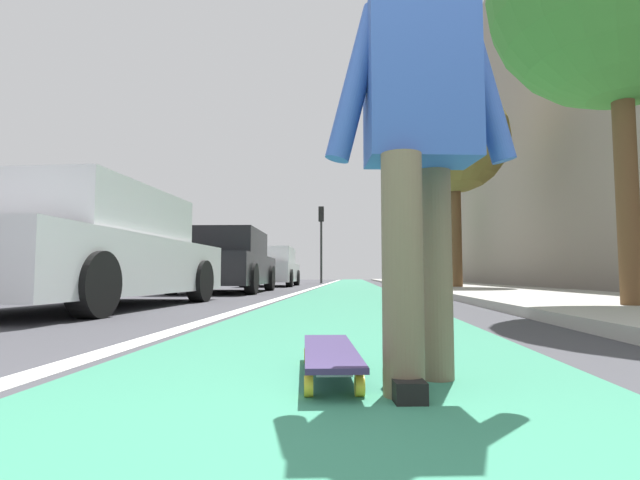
{
  "coord_description": "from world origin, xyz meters",
  "views": [
    {
      "loc": [
        -0.45,
        -0.09,
        0.4
      ],
      "look_at": [
        11.44,
        0.73,
        1.3
      ],
      "focal_mm": 26.72,
      "sensor_mm": 36.0,
      "label": 1
    }
  ],
  "objects_px": {
    "skater_person": "(419,132)",
    "parked_car_mid": "(226,262)",
    "parked_car_far": "(272,268)",
    "street_tree_mid": "(454,140)",
    "traffic_light": "(321,230)",
    "street_tree_far": "(416,216)",
    "parked_car_near": "(92,251)",
    "skateboard": "(329,353)"
  },
  "relations": [
    {
      "from": "parked_car_far",
      "to": "traffic_light",
      "type": "xyz_separation_m",
      "value": [
        7.11,
        -1.44,
        2.14
      ]
    },
    {
      "from": "skater_person",
      "to": "traffic_light",
      "type": "height_order",
      "value": "traffic_light"
    },
    {
      "from": "skateboard",
      "to": "traffic_light",
      "type": "relative_size",
      "value": 0.21
    },
    {
      "from": "parked_car_near",
      "to": "parked_car_mid",
      "type": "height_order",
      "value": "parked_car_mid"
    },
    {
      "from": "parked_car_near",
      "to": "skateboard",
      "type": "bearing_deg",
      "value": -140.39
    },
    {
      "from": "skater_person",
      "to": "street_tree_mid",
      "type": "relative_size",
      "value": 0.29
    },
    {
      "from": "parked_car_mid",
      "to": "street_tree_far",
      "type": "relative_size",
      "value": 1.05
    },
    {
      "from": "parked_car_far",
      "to": "traffic_light",
      "type": "relative_size",
      "value": 1.12
    },
    {
      "from": "parked_car_far",
      "to": "street_tree_far",
      "type": "bearing_deg",
      "value": -61.37
    },
    {
      "from": "parked_car_mid",
      "to": "street_tree_far",
      "type": "xyz_separation_m",
      "value": [
        10.08,
        -5.92,
        2.34
      ]
    },
    {
      "from": "skater_person",
      "to": "parked_car_far",
      "type": "bearing_deg",
      "value": 11.63
    },
    {
      "from": "parked_car_mid",
      "to": "traffic_light",
      "type": "bearing_deg",
      "value": -5.71
    },
    {
      "from": "parked_car_near",
      "to": "street_tree_mid",
      "type": "height_order",
      "value": "street_tree_mid"
    },
    {
      "from": "parked_car_mid",
      "to": "parked_car_far",
      "type": "distance_m",
      "value": 6.82
    },
    {
      "from": "parked_car_mid",
      "to": "street_tree_far",
      "type": "distance_m",
      "value": 11.92
    },
    {
      "from": "skater_person",
      "to": "street_tree_mid",
      "type": "bearing_deg",
      "value": -12.68
    },
    {
      "from": "skater_person",
      "to": "street_tree_far",
      "type": "height_order",
      "value": "street_tree_far"
    },
    {
      "from": "skateboard",
      "to": "street_tree_far",
      "type": "bearing_deg",
      "value": -8.51
    },
    {
      "from": "skateboard",
      "to": "traffic_light",
      "type": "height_order",
      "value": "traffic_light"
    },
    {
      "from": "parked_car_near",
      "to": "skater_person",
      "type": "bearing_deg",
      "value": -138.55
    },
    {
      "from": "street_tree_mid",
      "to": "parked_car_near",
      "type": "bearing_deg",
      "value": 140.8
    },
    {
      "from": "street_tree_mid",
      "to": "street_tree_far",
      "type": "xyz_separation_m",
      "value": [
        8.23,
        0.0,
        -1.09
      ]
    },
    {
      "from": "skater_person",
      "to": "street_tree_mid",
      "type": "height_order",
      "value": "street_tree_mid"
    },
    {
      "from": "skater_person",
      "to": "parked_car_mid",
      "type": "height_order",
      "value": "skater_person"
    },
    {
      "from": "skateboard",
      "to": "street_tree_mid",
      "type": "distance_m",
      "value": 12.38
    },
    {
      "from": "parked_car_far",
      "to": "street_tree_mid",
      "type": "bearing_deg",
      "value": -129.82
    },
    {
      "from": "parked_car_near",
      "to": "street_tree_far",
      "type": "distance_m",
      "value": 17.02
    },
    {
      "from": "parked_car_far",
      "to": "skateboard",
      "type": "bearing_deg",
      "value": -169.43
    },
    {
      "from": "parked_car_near",
      "to": "traffic_light",
      "type": "height_order",
      "value": "traffic_light"
    },
    {
      "from": "street_tree_far",
      "to": "traffic_light",
      "type": "bearing_deg",
      "value": 49.55
    },
    {
      "from": "skater_person",
      "to": "parked_car_mid",
      "type": "bearing_deg",
      "value": 19.15
    },
    {
      "from": "parked_car_mid",
      "to": "parked_car_near",
      "type": "bearing_deg",
      "value": 178.16
    },
    {
      "from": "parked_car_mid",
      "to": "parked_car_far",
      "type": "xyz_separation_m",
      "value": [
        6.82,
        0.05,
        -0.02
      ]
    },
    {
      "from": "skater_person",
      "to": "street_tree_mid",
      "type": "distance_m",
      "value": 12.19
    },
    {
      "from": "parked_car_far",
      "to": "street_tree_far",
      "type": "height_order",
      "value": "street_tree_far"
    },
    {
      "from": "parked_car_mid",
      "to": "street_tree_far",
      "type": "bearing_deg",
      "value": -30.42
    },
    {
      "from": "parked_car_mid",
      "to": "traffic_light",
      "type": "height_order",
      "value": "traffic_light"
    },
    {
      "from": "skateboard",
      "to": "traffic_light",
      "type": "distance_m",
      "value": 23.62
    },
    {
      "from": "skater_person",
      "to": "parked_car_mid",
      "type": "distance_m",
      "value": 10.18
    },
    {
      "from": "skater_person",
      "to": "traffic_light",
      "type": "bearing_deg",
      "value": 4.72
    },
    {
      "from": "parked_car_far",
      "to": "street_tree_far",
      "type": "distance_m",
      "value": 7.19
    },
    {
      "from": "street_tree_mid",
      "to": "street_tree_far",
      "type": "height_order",
      "value": "street_tree_mid"
    }
  ]
}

